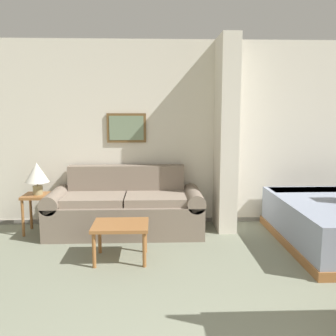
{
  "coord_description": "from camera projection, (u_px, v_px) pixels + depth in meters",
  "views": [
    {
      "loc": [
        -0.46,
        -1.34,
        1.62
      ],
      "look_at": [
        -0.32,
        2.4,
        1.05
      ],
      "focal_mm": 40.0,
      "sensor_mm": 36.0,
      "label": 1
    }
  ],
  "objects": [
    {
      "name": "wall_back",
      "position": [
        185.0,
        134.0,
        5.39
      ],
      "size": [
        7.3,
        0.16,
        2.6
      ],
      "color": "silver",
      "rests_on": "ground_plane"
    },
    {
      "name": "wall_partition_pillar",
      "position": [
        226.0,
        135.0,
        5.06
      ],
      "size": [
        0.24,
        0.59,
        2.6
      ],
      "color": "silver",
      "rests_on": "ground_plane"
    },
    {
      "name": "couch",
      "position": [
        126.0,
        209.0,
        5.03
      ],
      "size": [
        2.06,
        0.84,
        0.87
      ],
      "color": "gray",
      "rests_on": "ground_plane"
    },
    {
      "name": "coffee_table",
      "position": [
        121.0,
        229.0,
        4.07
      ],
      "size": [
        0.6,
        0.5,
        0.41
      ],
      "color": "#996033",
      "rests_on": "ground_plane"
    },
    {
      "name": "side_table",
      "position": [
        38.0,
        202.0,
        4.99
      ],
      "size": [
        0.38,
        0.38,
        0.52
      ],
      "color": "#996033",
      "rests_on": "ground_plane"
    },
    {
      "name": "table_lamp",
      "position": [
        37.0,
        174.0,
        4.93
      ],
      "size": [
        0.31,
        0.31,
        0.43
      ],
      "color": "tan",
      "rests_on": "side_table"
    }
  ]
}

